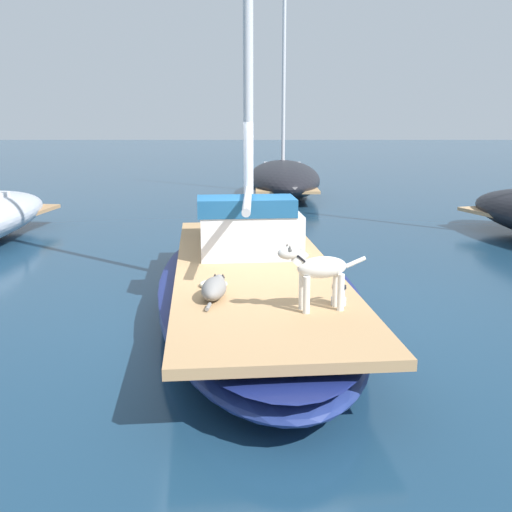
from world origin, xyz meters
TOP-DOWN VIEW (x-y plane):
  - ground_plane at (0.00, 0.00)m, footprint 120.00×120.00m
  - sailboat_main at (0.00, 0.00)m, footprint 3.18×7.44m
  - mast_main at (-0.08, 0.74)m, footprint 0.14×2.27m
  - cabin_house at (-0.11, 1.11)m, footprint 1.60×2.34m
  - dog_grey at (-0.43, -1.48)m, footprint 0.31×0.95m
  - dog_white at (0.64, -1.92)m, footprint 0.93×0.35m
  - deck_winch at (0.88, -1.75)m, footprint 0.16×0.16m
  - coiled_rope at (-0.47, -1.04)m, footprint 0.32×0.32m
  - moored_boat_far_astern at (0.94, 12.16)m, footprint 2.33×6.40m

SIDE VIEW (x-z plane):
  - ground_plane at x=0.00m, z-range 0.00..0.00m
  - sailboat_main at x=0.00m, z-range 0.01..0.67m
  - moored_boat_far_astern at x=0.94m, z-range -3.16..4.35m
  - coiled_rope at x=-0.47m, z-range 0.66..0.70m
  - deck_winch at x=0.88m, z-range 0.65..0.86m
  - dog_grey at x=-0.43m, z-range 0.66..0.88m
  - cabin_house at x=-0.11m, z-range 0.59..1.43m
  - dog_white at x=0.64m, z-range 0.73..1.43m
  - mast_main at x=-0.08m, z-range 0.30..7.28m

